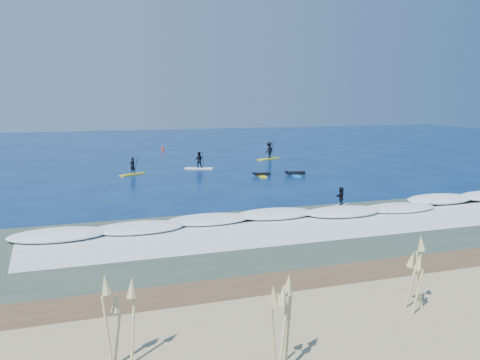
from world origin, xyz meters
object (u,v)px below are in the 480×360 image
object	(u,v)px
sup_paddler_center	(199,161)
prone_paddler_far	(295,174)
prone_paddler_near	(261,175)
wave_surfer	(341,197)
sup_paddler_right	(269,151)
sup_paddler_left	(133,168)
marker_buoy	(163,149)

from	to	relation	value
sup_paddler_center	prone_paddler_far	bearing A→B (deg)	-24.09
sup_paddler_center	prone_paddler_near	size ratio (longest dim) A/B	1.33
prone_paddler_near	prone_paddler_far	xyz separation A→B (m)	(3.02, -0.51, 0.02)
prone_paddler_near	wave_surfer	world-z (taller)	wave_surfer
sup_paddler_right	prone_paddler_far	size ratio (longest dim) A/B	1.35
sup_paddler_left	prone_paddler_near	size ratio (longest dim) A/B	1.23
sup_paddler_left	wave_surfer	distance (m)	21.96
sup_paddler_right	prone_paddler_far	bearing A→B (deg)	-131.11
prone_paddler_near	marker_buoy	xyz separation A→B (m)	(-3.48, 25.41, 0.17)
wave_surfer	marker_buoy	bearing A→B (deg)	56.99
sup_paddler_right	prone_paddler_near	xyz separation A→B (m)	(-6.00, -12.32, -0.75)
sup_paddler_right	prone_paddler_far	distance (m)	13.19
prone_paddler_far	wave_surfer	size ratio (longest dim) A/B	1.50
sup_paddler_center	wave_surfer	xyz separation A→B (m)	(3.12, -21.60, -0.01)
sup_paddler_left	marker_buoy	xyz separation A→B (m)	(7.08, 20.48, -0.26)
sup_paddler_center	prone_paddler_near	distance (m)	7.91
wave_surfer	marker_buoy	distance (m)	40.19
sup_paddler_center	sup_paddler_left	bearing A→B (deg)	-140.20
sup_paddler_center	prone_paddler_far	size ratio (longest dim) A/B	1.15
sup_paddler_center	sup_paddler_right	size ratio (longest dim) A/B	0.85
sup_paddler_left	marker_buoy	distance (m)	21.67
marker_buoy	wave_surfer	bearing A→B (deg)	-85.99
sup_paddler_center	marker_buoy	size ratio (longest dim) A/B	3.85
sup_paddler_left	marker_buoy	size ratio (longest dim) A/B	3.56
sup_paddler_left	prone_paddler_near	xyz separation A→B (m)	(10.56, -4.93, -0.43)
sup_paddler_left	wave_surfer	world-z (taller)	sup_paddler_left
sup_paddler_right	sup_paddler_center	bearing A→B (deg)	-179.15
sup_paddler_center	wave_surfer	distance (m)	21.82
sup_paddler_center	wave_surfer	bearing A→B (deg)	-58.35
sup_paddler_left	sup_paddler_right	size ratio (longest dim) A/B	0.79
wave_surfer	sup_paddler_right	bearing A→B (deg)	39.11
prone_paddler_far	wave_surfer	distance (m)	14.64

